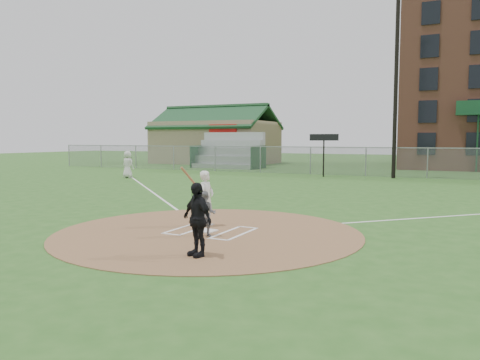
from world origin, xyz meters
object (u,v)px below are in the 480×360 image
at_px(home_plate, 207,231).
at_px(batter_at_plate, 206,198).
at_px(ondeck_player, 128,165).
at_px(umpire, 197,219).
at_px(catcher, 205,214).

distance_m(home_plate, batter_at_plate, 1.14).
height_order(home_plate, batter_at_plate, batter_at_plate).
bearing_deg(ondeck_player, umpire, 138.72).
xyz_separation_m(home_plate, ondeck_player, (-13.84, 13.48, 0.86)).
xyz_separation_m(umpire, batter_at_plate, (-1.60, 3.16, 0.01)).
xyz_separation_m(home_plate, catcher, (0.32, -0.62, 0.58)).
height_order(catcher, batter_at_plate, batter_at_plate).
bearing_deg(umpire, ondeck_player, 157.24).
relative_size(catcher, batter_at_plate, 0.67).
bearing_deg(ondeck_player, batter_at_plate, 141.82).
height_order(home_plate, ondeck_player, ondeck_player).
xyz_separation_m(catcher, batter_at_plate, (-0.73, 1.31, 0.22)).
relative_size(umpire, ondeck_player, 0.91).
distance_m(home_plate, catcher, 0.91).
relative_size(home_plate, ondeck_player, 0.26).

